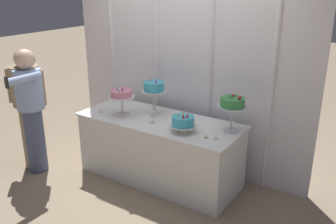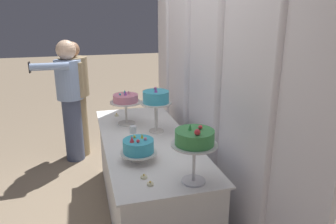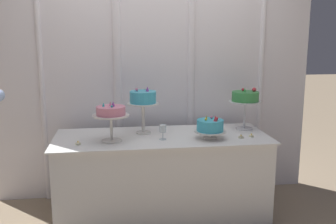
{
  "view_description": "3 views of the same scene",
  "coord_description": "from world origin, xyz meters",
  "views": [
    {
      "loc": [
        2.28,
        -3.18,
        2.3
      ],
      "look_at": [
        0.06,
        0.2,
        0.84
      ],
      "focal_mm": 39.71,
      "sensor_mm": 36.0,
      "label": 1
    },
    {
      "loc": [
        2.63,
        -0.43,
        1.86
      ],
      "look_at": [
        0.17,
        0.25,
        1.06
      ],
      "focal_mm": 34.15,
      "sensor_mm": 36.0,
      "label": 2
    },
    {
      "loc": [
        -0.41,
        -3.25,
        1.67
      ],
      "look_at": [
        0.06,
        0.13,
        0.98
      ],
      "focal_mm": 40.94,
      "sensor_mm": 36.0,
      "label": 3
    }
  ],
  "objects": [
    {
      "name": "tealight_near_right",
      "position": [
        0.8,
        -0.05,
        0.77
      ],
      "size": [
        0.04,
        0.04,
        0.03
      ],
      "color": "beige",
      "rests_on": "cake_table"
    },
    {
      "name": "tealight_far_left",
      "position": [
        -0.73,
        -0.09,
        0.77
      ],
      "size": [
        0.05,
        0.05,
        0.03
      ],
      "color": "beige",
      "rests_on": "cake_table"
    },
    {
      "name": "guest_man_dark_suit",
      "position": [
        -1.54,
        -0.51,
        0.82
      ],
      "size": [
        0.5,
        0.44,
        1.51
      ],
      "color": "#9E8966",
      "rests_on": "ground_plane"
    },
    {
      "name": "draped_curtain",
      "position": [
        -0.01,
        0.63,
        1.51
      ],
      "size": [
        3.25,
        0.15,
        2.89
      ],
      "color": "white",
      "rests_on": "ground_plane"
    },
    {
      "name": "tealight_near_left",
      "position": [
        0.69,
        -0.07,
        0.77
      ],
      "size": [
        0.05,
        0.05,
        0.03
      ],
      "color": "beige",
      "rests_on": "cake_table"
    },
    {
      "name": "ground_plane",
      "position": [
        0.0,
        0.0,
        0.0
      ],
      "size": [
        24.0,
        24.0,
        0.0
      ],
      "primitive_type": "plane",
      "color": "gray"
    },
    {
      "name": "wine_glass",
      "position": [
        -0.01,
        -0.02,
        0.85
      ],
      "size": [
        0.06,
        0.06,
        0.13
      ],
      "color": "silver",
      "rests_on": "cake_table"
    },
    {
      "name": "cake_display_midright",
      "position": [
        0.41,
        -0.05,
        0.87
      ],
      "size": [
        0.28,
        0.28,
        0.22
      ],
      "color": "silver",
      "rests_on": "cake_table"
    },
    {
      "name": "cake_display_leftmost",
      "position": [
        -0.45,
        -0.02,
        1.01
      ],
      "size": [
        0.31,
        0.31,
        0.35
      ],
      "color": "silver",
      "rests_on": "cake_table"
    },
    {
      "name": "cake_display_rightmost",
      "position": [
        0.83,
        0.25,
        1.06
      ],
      "size": [
        0.31,
        0.31,
        0.41
      ],
      "color": "silver",
      "rests_on": "cake_table"
    },
    {
      "name": "cake_table",
      "position": [
        0.0,
        0.1,
        0.38
      ],
      "size": [
        1.95,
        0.78,
        0.76
      ],
      "color": "white",
      "rests_on": "ground_plane"
    },
    {
      "name": "cake_display_midleft",
      "position": [
        -0.16,
        0.23,
        1.08
      ],
      "size": [
        0.29,
        0.29,
        0.44
      ],
      "color": "silver",
      "rests_on": "cake_table"
    },
    {
      "name": "guest_man_pink_jacket",
      "position": [
        -1.4,
        -0.58,
        0.86
      ],
      "size": [
        0.49,
        0.59,
        1.54
      ],
      "color": "#4C5675",
      "rests_on": "ground_plane"
    }
  ]
}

